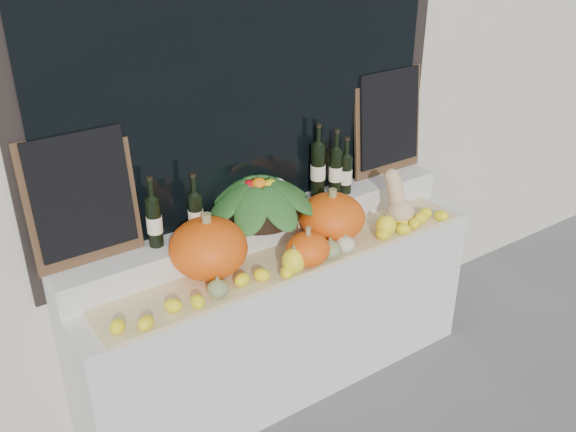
{
  "coord_description": "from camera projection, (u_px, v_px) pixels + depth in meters",
  "views": [
    {
      "loc": [
        -1.62,
        -0.91,
        2.61
      ],
      "look_at": [
        0.0,
        1.45,
        1.12
      ],
      "focal_mm": 40.0,
      "sensor_mm": 36.0,
      "label": 1
    }
  ],
  "objects": [
    {
      "name": "pumpkin_left",
      "position": [
        208.0,
        248.0,
        3.08
      ],
      "size": [
        0.41,
        0.41,
        0.29
      ],
      "primitive_type": "ellipsoid",
      "rotation": [
        0.0,
        0.0,
        -0.07
      ],
      "color": "#F9590D",
      "rests_on": "straw_bedding"
    },
    {
      "name": "wine_bottle_near_right",
      "position": [
        336.0,
        171.0,
        3.58
      ],
      "size": [
        0.08,
        0.08,
        0.38
      ],
      "color": "black",
      "rests_on": "rear_tier"
    },
    {
      "name": "chalkboard_right",
      "position": [
        389.0,
        120.0,
        3.79
      ],
      "size": [
        0.5,
        0.09,
        0.62
      ],
      "rotation": [
        -0.1,
        0.0,
        0.0
      ],
      "color": "#4C331E",
      "rests_on": "rear_tier"
    },
    {
      "name": "butternut_squash",
      "position": [
        398.0,
        202.0,
        3.58
      ],
      "size": [
        0.16,
        0.21,
        0.3
      ],
      "color": "#E2B684",
      "rests_on": "straw_bedding"
    },
    {
      "name": "rear_tier",
      "position": [
        264.0,
        226.0,
        3.46
      ],
      "size": [
        2.3,
        0.25,
        0.16
      ],
      "primitive_type": "cube",
      "color": "silver",
      "rests_on": "display_sill"
    },
    {
      "name": "pumpkin_right",
      "position": [
        332.0,
        217.0,
        3.42
      ],
      "size": [
        0.42,
        0.42,
        0.24
      ],
      "primitive_type": "ellipsoid",
      "rotation": [
        0.0,
        0.0,
        0.19
      ],
      "color": "#F9590D",
      "rests_on": "straw_bedding"
    },
    {
      "name": "wine_bottle_near_left",
      "position": [
        196.0,
        215.0,
        3.16
      ],
      "size": [
        0.08,
        0.08,
        0.34
      ],
      "color": "black",
      "rests_on": "rear_tier"
    },
    {
      "name": "straw_bedding",
      "position": [
        294.0,
        259.0,
        3.29
      ],
      "size": [
        2.1,
        0.32,
        0.02
      ],
      "primitive_type": "cube",
      "color": "tan",
      "rests_on": "display_sill"
    },
    {
      "name": "pumpkin_center",
      "position": [
        308.0,
        249.0,
        3.19
      ],
      "size": [
        0.27,
        0.27,
        0.17
      ],
      "primitive_type": "ellipsoid",
      "rotation": [
        0.0,
        0.0,
        0.23
      ],
      "color": "#F9590D",
      "rests_on": "straw_bedding"
    },
    {
      "name": "wine_bottle_far_left",
      "position": [
        154.0,
        221.0,
        3.07
      ],
      "size": [
        0.08,
        0.08,
        0.36
      ],
      "color": "black",
      "rests_on": "rear_tier"
    },
    {
      "name": "decorative_gourds",
      "position": [
        319.0,
        252.0,
        3.23
      ],
      "size": [
        1.14,
        0.14,
        0.15
      ],
      "color": "#345B1B",
      "rests_on": "straw_bedding"
    },
    {
      "name": "produce_bowl",
      "position": [
        259.0,
        198.0,
        3.35
      ],
      "size": [
        0.65,
        0.65,
        0.23
      ],
      "color": "black",
      "rests_on": "rear_tier"
    },
    {
      "name": "chalkboard_left",
      "position": [
        82.0,
        197.0,
        2.86
      ],
      "size": [
        0.5,
        0.09,
        0.62
      ],
      "rotation": [
        -0.1,
        0.0,
        0.0
      ],
      "color": "#4C331E",
      "rests_on": "rear_tier"
    },
    {
      "name": "display_sill",
      "position": [
        280.0,
        318.0,
        3.59
      ],
      "size": [
        2.3,
        0.55,
        0.88
      ],
      "primitive_type": "cube",
      "color": "silver",
      "rests_on": "ground"
    },
    {
      "name": "lemon_heap",
      "position": [
        306.0,
        261.0,
        3.19
      ],
      "size": [
        2.2,
        0.16,
        0.06
      ],
      "primitive_type": null,
      "color": "yellow",
      "rests_on": "straw_bedding"
    },
    {
      "name": "wine_bottle_tall",
      "position": [
        318.0,
        169.0,
        3.55
      ],
      "size": [
        0.08,
        0.08,
        0.42
      ],
      "color": "black",
      "rests_on": "rear_tier"
    },
    {
      "name": "wine_bottle_far_right",
      "position": [
        345.0,
        174.0,
        3.61
      ],
      "size": [
        0.08,
        0.08,
        0.33
      ],
      "color": "black",
      "rests_on": "rear_tier"
    }
  ]
}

